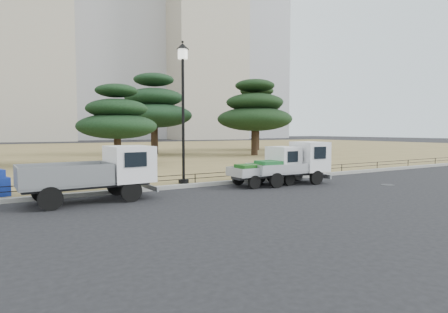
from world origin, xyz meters
TOP-DOWN VIEW (x-y plane):
  - ground at (0.00, 0.00)m, footprint 220.00×220.00m
  - lawn at (0.00, 30.60)m, footprint 120.00×56.00m
  - curb at (0.00, 2.60)m, footprint 120.00×0.25m
  - truck_large at (-5.36, 1.42)m, footprint 4.33×1.89m
  - truck_kei_front at (2.04, 1.50)m, footprint 3.17×1.38m
  - truck_kei_rear at (3.21, 1.24)m, footprint 3.69×1.81m
  - street_lamp at (-1.47, 2.90)m, footprint 0.53×0.53m
  - pipe_fence at (0.00, 2.75)m, footprint 38.00×0.04m
  - manhole at (6.50, -1.20)m, footprint 0.60×0.60m
  - pine_center_left at (-1.58, 13.11)m, footprint 5.19×5.19m
  - pine_center_right at (4.35, 22.40)m, footprint 7.19×7.19m
  - pine_east_near at (11.71, 16.34)m, footprint 6.79×6.79m
  - pine_east_far at (17.24, 23.78)m, footprint 7.34×7.34m
  - tower_center_left at (-5.00, 85.00)m, footprint 22.00×20.00m
  - tower_east at (40.00, 82.00)m, footprint 20.00×18.00m
  - tower_far_east at (58.00, 90.00)m, footprint 24.00×20.00m
  - radio_tower at (72.00, 85.00)m, footprint 1.80×1.80m

SIDE VIEW (x-z plane):
  - ground at x=0.00m, z-range 0.00..0.00m
  - manhole at x=6.50m, z-range 0.00..0.01m
  - lawn at x=0.00m, z-range 0.00..0.15m
  - curb at x=0.00m, z-range 0.00..0.16m
  - pipe_fence at x=0.00m, z-range 0.24..0.64m
  - truck_kei_front at x=2.04m, z-range 0.00..1.67m
  - truck_kei_rear at x=3.21m, z-range 0.00..1.88m
  - truck_large at x=-5.36m, z-range 0.10..1.96m
  - pine_center_left at x=-1.58m, z-range 0.56..5.84m
  - pine_east_near at x=11.71m, z-range 0.68..7.54m
  - street_lamp at x=-1.47m, z-range 1.19..7.07m
  - pine_east_far at x=17.24m, z-range 0.72..8.09m
  - pine_center_right at x=4.35m, z-range 0.75..8.38m
  - tower_east at x=40.00m, z-range 0.00..48.00m
  - tower_center_left at x=-5.00m, z-range 0.00..55.00m
  - radio_tower at x=72.00m, z-range -1.46..61.54m
  - tower_far_east at x=58.00m, z-range 0.00..70.00m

